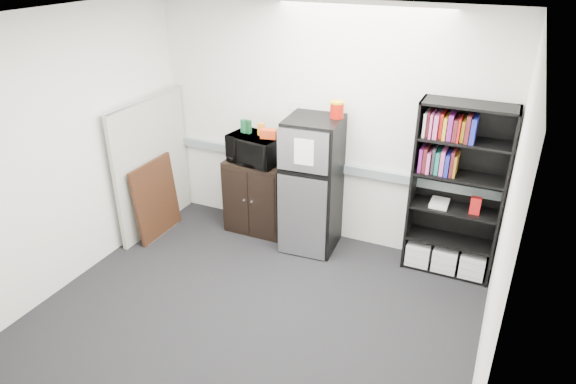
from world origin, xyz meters
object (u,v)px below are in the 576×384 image
object	(u,v)px
cabinet	(257,196)
refrigerator	(312,185)
bookshelf	(456,193)
microwave	(255,149)
cubicle_partition	(153,165)

from	to	relation	value
cabinet	refrigerator	bearing A→B (deg)	-6.20
bookshelf	cabinet	bearing A→B (deg)	-178.36
bookshelf	microwave	world-z (taller)	bookshelf
cubicle_partition	microwave	bearing A→B (deg)	18.95
refrigerator	bookshelf	bearing A→B (deg)	1.34
bookshelf	cubicle_partition	distance (m)	3.46
cubicle_partition	refrigerator	size ratio (longest dim) A/B	1.05
bookshelf	cubicle_partition	size ratio (longest dim) A/B	1.14
cabinet	refrigerator	distance (m)	0.81
bookshelf	refrigerator	bearing A→B (deg)	-174.54
bookshelf	cubicle_partition	world-z (taller)	bookshelf
cabinet	refrigerator	size ratio (longest dim) A/B	0.58
cubicle_partition	refrigerator	xyz separation A→B (m)	(1.92, 0.34, -0.04)
cubicle_partition	cabinet	xyz separation A→B (m)	(1.18, 0.42, -0.36)
cabinet	bookshelf	bearing A→B (deg)	1.64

